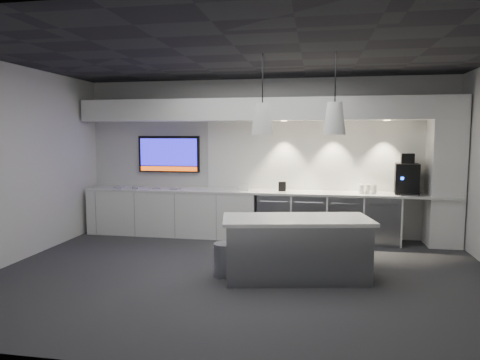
% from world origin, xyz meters
% --- Properties ---
extents(floor, '(7.00, 7.00, 0.00)m').
position_xyz_m(floor, '(0.00, 0.00, 0.00)').
color(floor, '#2E2E30').
rests_on(floor, ground).
extents(ceiling, '(7.00, 7.00, 0.00)m').
position_xyz_m(ceiling, '(0.00, 0.00, 3.00)').
color(ceiling, black).
rests_on(ceiling, wall_back).
extents(wall_back, '(7.00, 0.00, 7.00)m').
position_xyz_m(wall_back, '(0.00, 2.50, 1.50)').
color(wall_back, silver).
rests_on(wall_back, floor).
extents(wall_front, '(7.00, 0.00, 7.00)m').
position_xyz_m(wall_front, '(0.00, -2.50, 1.50)').
color(wall_front, silver).
rests_on(wall_front, floor).
extents(wall_left, '(0.00, 7.00, 7.00)m').
position_xyz_m(wall_left, '(-3.50, 0.00, 1.50)').
color(wall_left, silver).
rests_on(wall_left, floor).
extents(back_counter, '(6.80, 0.65, 0.04)m').
position_xyz_m(back_counter, '(0.00, 2.17, 0.88)').
color(back_counter, white).
rests_on(back_counter, left_base_cabinets).
extents(left_base_cabinets, '(3.30, 0.63, 0.86)m').
position_xyz_m(left_base_cabinets, '(-1.75, 2.17, 0.43)').
color(left_base_cabinets, white).
rests_on(left_base_cabinets, floor).
extents(fridge_unit_a, '(0.60, 0.61, 0.85)m').
position_xyz_m(fridge_unit_a, '(0.25, 2.17, 0.42)').
color(fridge_unit_a, gray).
rests_on(fridge_unit_a, floor).
extents(fridge_unit_b, '(0.60, 0.61, 0.85)m').
position_xyz_m(fridge_unit_b, '(0.88, 2.17, 0.42)').
color(fridge_unit_b, gray).
rests_on(fridge_unit_b, floor).
extents(fridge_unit_c, '(0.60, 0.61, 0.85)m').
position_xyz_m(fridge_unit_c, '(1.51, 2.17, 0.42)').
color(fridge_unit_c, gray).
rests_on(fridge_unit_c, floor).
extents(fridge_unit_d, '(0.60, 0.61, 0.85)m').
position_xyz_m(fridge_unit_d, '(2.14, 2.17, 0.42)').
color(fridge_unit_d, gray).
rests_on(fridge_unit_d, floor).
extents(backsplash, '(4.60, 0.03, 1.30)m').
position_xyz_m(backsplash, '(1.20, 2.48, 1.55)').
color(backsplash, white).
rests_on(backsplash, wall_back).
extents(soffit, '(6.90, 0.60, 0.40)m').
position_xyz_m(soffit, '(0.00, 2.20, 2.40)').
color(soffit, white).
rests_on(soffit, wall_back).
extents(column, '(0.55, 0.55, 2.60)m').
position_xyz_m(column, '(3.20, 2.20, 1.30)').
color(column, white).
rests_on(column, floor).
extents(wall_tv, '(1.25, 0.07, 0.72)m').
position_xyz_m(wall_tv, '(-1.90, 2.45, 1.56)').
color(wall_tv, black).
rests_on(wall_tv, wall_back).
extents(island, '(2.09, 1.21, 0.83)m').
position_xyz_m(island, '(0.75, -0.00, 0.42)').
color(island, gray).
rests_on(island, floor).
extents(bin, '(0.37, 0.37, 0.46)m').
position_xyz_m(bin, '(-0.21, -0.07, 0.23)').
color(bin, gray).
rests_on(bin, floor).
extents(coffee_machine, '(0.44, 0.60, 0.72)m').
position_xyz_m(coffee_machine, '(2.57, 2.20, 1.19)').
color(coffee_machine, black).
rests_on(coffee_machine, back_counter).
extents(sign_black, '(0.14, 0.06, 0.18)m').
position_xyz_m(sign_black, '(0.38, 2.17, 0.99)').
color(sign_black, black).
rests_on(sign_black, back_counter).
extents(sign_white, '(0.18, 0.06, 0.14)m').
position_xyz_m(sign_white, '(-0.33, 2.12, 0.97)').
color(sign_white, white).
rests_on(sign_white, back_counter).
extents(cup_cluster, '(0.30, 0.19, 0.16)m').
position_xyz_m(cup_cluster, '(1.91, 2.15, 0.98)').
color(cup_cluster, white).
rests_on(cup_cluster, back_counter).
extents(tray_a, '(0.17, 0.17, 0.02)m').
position_xyz_m(tray_a, '(-2.81, 2.10, 0.91)').
color(tray_a, '#969696').
rests_on(tray_a, back_counter).
extents(tray_b, '(0.20, 0.20, 0.02)m').
position_xyz_m(tray_b, '(-2.43, 2.12, 0.91)').
color(tray_b, '#969696').
rests_on(tray_b, back_counter).
extents(tray_c, '(0.19, 0.19, 0.02)m').
position_xyz_m(tray_c, '(-2.05, 2.12, 0.91)').
color(tray_c, '#969696').
rests_on(tray_c, back_counter).
extents(tray_d, '(0.18, 0.18, 0.02)m').
position_xyz_m(tray_d, '(-1.66, 2.09, 0.91)').
color(tray_d, '#969696').
rests_on(tray_d, back_counter).
extents(pendant_left, '(0.29, 0.29, 1.12)m').
position_xyz_m(pendant_left, '(0.28, -0.00, 2.15)').
color(pendant_left, white).
rests_on(pendant_left, ceiling).
extents(pendant_right, '(0.29, 0.29, 1.12)m').
position_xyz_m(pendant_right, '(1.22, -0.00, 2.15)').
color(pendant_right, white).
rests_on(pendant_right, ceiling).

